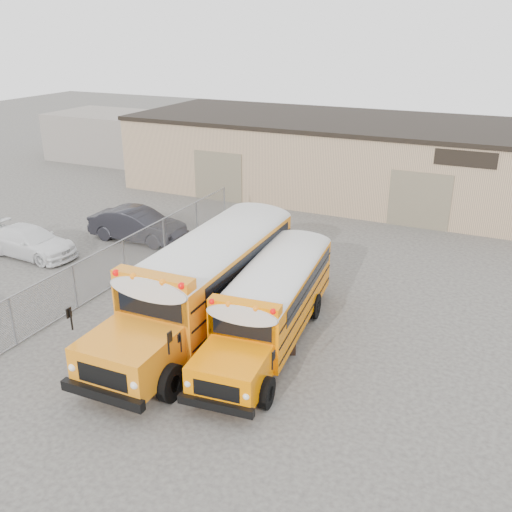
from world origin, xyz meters
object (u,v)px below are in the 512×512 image
at_px(tarp_bundle, 282,331).
at_px(car_white, 30,242).
at_px(school_bus_left, 277,220).
at_px(school_bus_right, 312,243).
at_px(car_dark, 138,225).

bearing_deg(tarp_bundle, car_white, 168.69).
distance_m(school_bus_left, school_bus_right, 2.52).
xyz_separation_m(school_bus_left, tarp_bundle, (3.31, -7.35, -1.18)).
height_order(school_bus_left, car_dark, school_bus_left).
bearing_deg(car_white, tarp_bundle, -99.12).
bearing_deg(school_bus_left, school_bus_right, -30.75).
bearing_deg(tarp_bundle, school_bus_left, 114.23).
height_order(school_bus_left, school_bus_right, school_bus_left).
xyz_separation_m(tarp_bundle, car_dark, (-10.52, 6.58, 0.12)).
distance_m(school_bus_left, car_white, 11.54).
bearing_deg(school_bus_right, car_dark, 176.90).
bearing_deg(tarp_bundle, school_bus_right, 100.82).
bearing_deg(car_dark, school_bus_left, -85.66).
bearing_deg(school_bus_right, car_white, -165.40).
distance_m(tarp_bundle, car_dark, 12.41).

